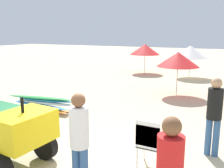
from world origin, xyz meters
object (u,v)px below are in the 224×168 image
(surfboard_pile, at_px, (44,104))
(beach_umbrella_mid, at_px, (178,59))
(stacked_plastic_chairs, at_px, (149,139))
(lifeguard_near_left, at_px, (79,137))
(beach_umbrella_far, at_px, (190,52))
(lifeguard_near_right, at_px, (214,112))
(beach_umbrella_left, at_px, (145,49))

(surfboard_pile, distance_m, beach_umbrella_mid, 5.84)
(stacked_plastic_chairs, relative_size, beach_umbrella_mid, 0.55)
(lifeguard_near_left, bearing_deg, beach_umbrella_far, 92.28)
(surfboard_pile, relative_size, lifeguard_near_right, 1.52)
(stacked_plastic_chairs, distance_m, lifeguard_near_left, 1.58)
(surfboard_pile, height_order, lifeguard_near_right, lifeguard_near_right)
(lifeguard_near_left, relative_size, beach_umbrella_mid, 0.94)
(stacked_plastic_chairs, height_order, lifeguard_near_left, lifeguard_near_left)
(lifeguard_near_left, distance_m, beach_umbrella_far, 12.51)
(lifeguard_near_right, bearing_deg, beach_umbrella_mid, 110.58)
(beach_umbrella_left, distance_m, beach_umbrella_far, 3.01)
(lifeguard_near_right, xyz_separation_m, beach_umbrella_left, (-5.30, 10.38, 0.54))
(lifeguard_near_right, distance_m, beach_umbrella_left, 11.67)
(beach_umbrella_far, bearing_deg, lifeguard_near_right, -76.99)
(stacked_plastic_chairs, bearing_deg, beach_umbrella_far, 96.40)
(stacked_plastic_chairs, relative_size, beach_umbrella_left, 0.52)
(surfboard_pile, relative_size, lifeguard_near_left, 1.52)
(lifeguard_near_left, distance_m, beach_umbrella_left, 13.30)
(lifeguard_near_right, distance_m, beach_umbrella_mid, 5.69)
(stacked_plastic_chairs, distance_m, lifeguard_near_right, 1.60)
(lifeguard_near_right, bearing_deg, beach_umbrella_far, 103.01)
(beach_umbrella_left, bearing_deg, lifeguard_near_left, -74.81)
(surfboard_pile, height_order, beach_umbrella_mid, beach_umbrella_mid)
(surfboard_pile, relative_size, beach_umbrella_far, 1.27)
(lifeguard_near_right, relative_size, beach_umbrella_left, 0.89)
(beach_umbrella_left, height_order, beach_umbrella_far, beach_umbrella_left)
(stacked_plastic_chairs, xyz_separation_m, lifeguard_near_left, (-0.75, -1.33, 0.41))
(stacked_plastic_chairs, xyz_separation_m, surfboard_pile, (-4.51, 2.00, -0.36))
(surfboard_pile, bearing_deg, beach_umbrella_left, 88.36)
(beach_umbrella_mid, relative_size, beach_umbrella_far, 0.88)
(lifeguard_near_right, height_order, beach_umbrella_left, beach_umbrella_left)
(surfboard_pile, bearing_deg, lifeguard_near_right, -8.99)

